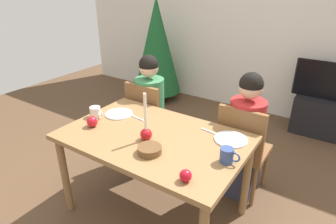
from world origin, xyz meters
The scene contains 20 objects.
ground_plane centered at (0.00, 0.00, 0.00)m, with size 7.68×7.68×0.00m, color brown.
back_wall centered at (0.00, 2.60, 1.30)m, with size 6.40×0.10×2.60m, color silver.
dining_table centered at (0.00, 0.00, 0.67)m, with size 1.40×0.90×0.75m.
chair_left centered at (-0.52, 0.61, 0.51)m, with size 0.40×0.40×0.90m.
chair_right centered at (0.51, 0.61, 0.51)m, with size 0.40×0.40×0.90m.
person_left_child centered at (-0.52, 0.64, 0.57)m, with size 0.30×0.30×1.17m.
person_right_child centered at (0.51, 0.64, 0.57)m, with size 0.30×0.30×1.17m.
tv_stand centered at (0.95, 2.30, 0.24)m, with size 0.64×0.40×0.48m, color black.
tv centered at (0.95, 2.30, 0.71)m, with size 0.79×0.05×0.46m.
christmas_tree centered at (-1.49, 2.13, 0.88)m, with size 0.75×0.75×1.69m.
candle_centerpiece centered at (-0.01, -0.08, 0.82)m, with size 0.09×0.09×0.37m.
plate_left centered at (-0.47, 0.13, 0.76)m, with size 0.24×0.24×0.01m, color silver.
plate_right centered at (0.52, 0.26, 0.76)m, with size 0.25×0.25×0.01m, color silver.
mug_left centered at (-0.61, -0.01, 0.80)m, with size 0.13×0.09×0.09m.
mug_right centered at (0.60, -0.02, 0.80)m, with size 0.14×0.09×0.10m.
fork_left centered at (-0.30, 0.16, 0.75)m, with size 0.18×0.01×0.01m, color silver.
fork_right centered at (0.34, 0.28, 0.75)m, with size 0.18×0.01×0.01m, color silver.
bowl_walnuts centered at (0.12, -0.21, 0.78)m, with size 0.17×0.17×0.05m, color brown.
apple_near_candle centered at (0.48, -0.33, 0.79)m, with size 0.08×0.08×0.08m, color red.
apple_by_left_plate centered at (-0.50, -0.15, 0.79)m, with size 0.09×0.09×0.09m, color red.
Camera 1 is at (1.15, -1.53, 1.84)m, focal length 30.70 mm.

